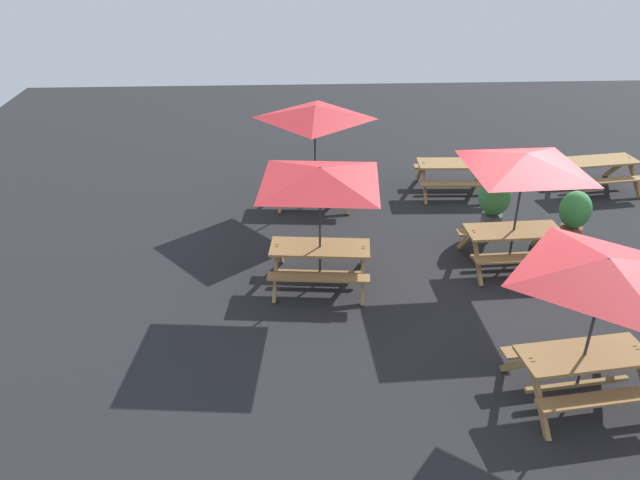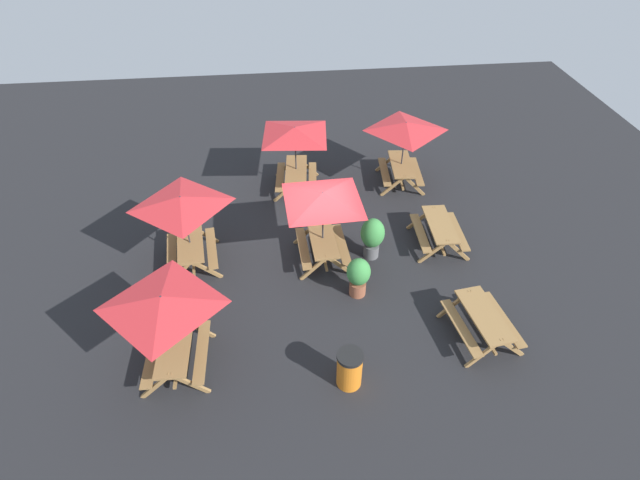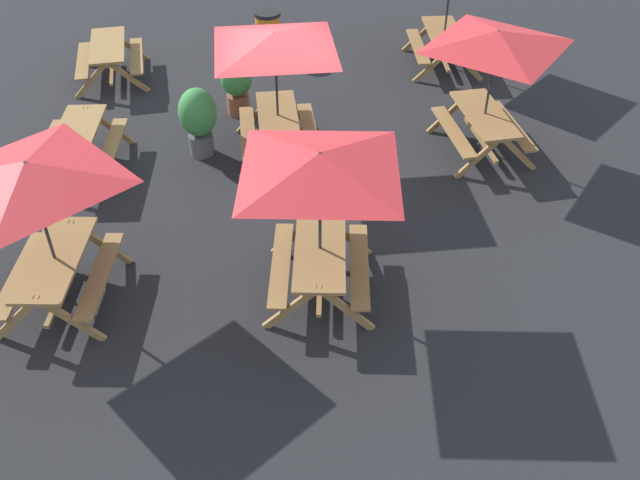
% 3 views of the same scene
% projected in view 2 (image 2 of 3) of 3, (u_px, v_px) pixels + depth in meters
% --- Properties ---
extents(ground_plane, '(28.19, 28.19, 0.00)m').
position_uv_depth(ground_plane, '(312.00, 256.00, 14.49)').
color(ground_plane, '#232326').
rests_on(ground_plane, ground).
extents(picnic_table_0, '(2.83, 2.83, 2.34)m').
position_uv_depth(picnic_table_0, '(323.00, 202.00, 13.16)').
color(picnic_table_0, olive).
rests_on(picnic_table_0, ground).
extents(picnic_table_1, '(1.97, 1.73, 0.81)m').
position_uv_depth(picnic_table_1, '(483.00, 320.00, 11.90)').
color(picnic_table_1, olive).
rests_on(picnic_table_1, ground).
extents(picnic_table_2, '(2.82, 2.82, 2.34)m').
position_uv_depth(picnic_table_2, '(295.00, 136.00, 15.95)').
color(picnic_table_2, olive).
rests_on(picnic_table_2, ground).
extents(picnic_table_3, '(2.03, 2.03, 2.34)m').
position_uv_depth(picnic_table_3, '(163.00, 307.00, 10.30)').
color(picnic_table_3, olive).
rests_on(picnic_table_3, ground).
extents(picnic_table_4, '(1.85, 1.59, 0.81)m').
position_uv_depth(picnic_table_4, '(439.00, 229.00, 14.57)').
color(picnic_table_4, olive).
rests_on(picnic_table_4, ground).
extents(picnic_table_5, '(2.23, 2.23, 2.34)m').
position_uv_depth(picnic_table_5, '(182.00, 206.00, 13.01)').
color(picnic_table_5, olive).
rests_on(picnic_table_5, ground).
extents(picnic_table_6, '(2.17, 2.17, 2.34)m').
position_uv_depth(picnic_table_6, '(405.00, 131.00, 16.21)').
color(picnic_table_6, olive).
rests_on(picnic_table_6, ground).
extents(trash_bin_orange, '(0.59, 0.59, 0.98)m').
position_uv_depth(trash_bin_orange, '(349.00, 369.00, 10.91)').
color(trash_bin_orange, orange).
rests_on(trash_bin_orange, ground).
extents(potted_plant_0, '(0.62, 0.62, 1.18)m').
position_uv_depth(potted_plant_0, '(358.00, 275.00, 12.92)').
color(potted_plant_0, '#935138').
rests_on(potted_plant_0, ground).
extents(potted_plant_1, '(0.68, 0.68, 1.30)m').
position_uv_depth(potted_plant_1, '(372.00, 236.00, 14.04)').
color(potted_plant_1, '#59595B').
rests_on(potted_plant_1, ground).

